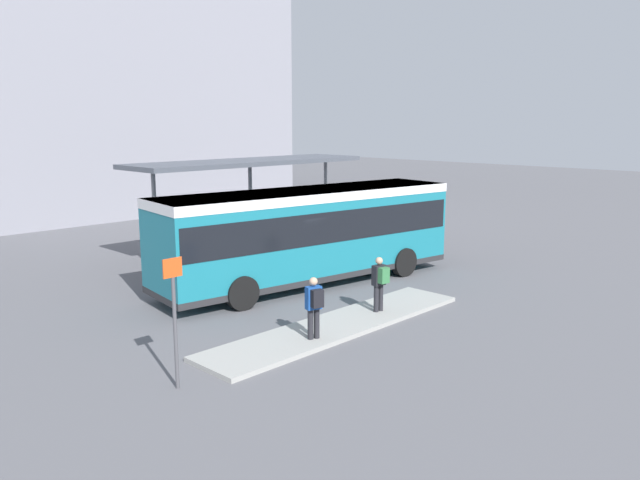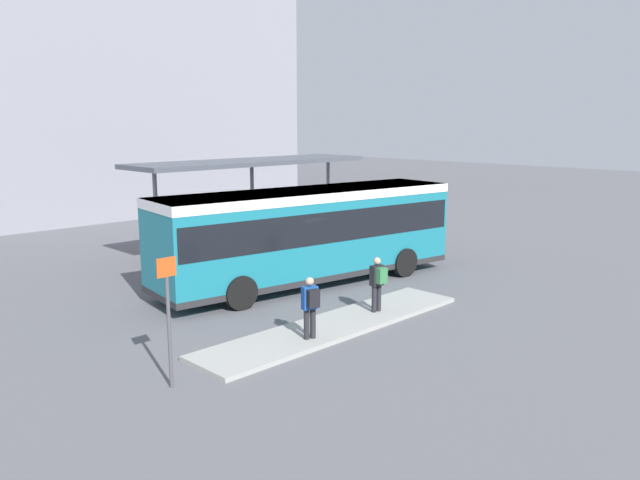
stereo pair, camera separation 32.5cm
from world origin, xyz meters
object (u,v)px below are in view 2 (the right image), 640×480
Objects in this scene: bicycle_green at (424,234)px; bicycle_red at (393,229)px; city_bus at (309,230)px; pedestrian_companion at (378,281)px; pedestrian_waiting at (310,304)px; platform_sign at (169,316)px; bicycle_black at (408,232)px.

bicycle_green is 0.92× the size of bicycle_red.
city_bus reaches higher than pedestrian_companion.
pedestrian_waiting is 2.97m from pedestrian_companion.
pedestrian_waiting is at bearing -125.33° from city_bus.
platform_sign is (-3.90, 0.17, 0.53)m from pedestrian_waiting.
bicycle_red is at bearing 179.63° from bicycle_black.
bicycle_green is at bearing 0.61° from bicycle_red.
pedestrian_companion is 12.18m from bicycle_black.
pedestrian_companion is (-1.10, -3.99, -0.86)m from city_bus.
bicycle_green is 1.00× the size of bicycle_black.
city_bus is at bearing 27.38° from platform_sign.
pedestrian_waiting reaches higher than bicycle_green.
city_bus reaches higher than pedestrian_waiting.
platform_sign reaches higher than bicycle_red.
pedestrian_waiting is 0.89× the size of bicycle_red.
pedestrian_waiting is 15.27m from bicycle_red.
pedestrian_waiting is 0.97× the size of bicycle_green.
platform_sign is (-17.08, -5.88, 1.20)m from bicycle_green.
pedestrian_companion is at bearing -55.46° from bicycle_red.
pedestrian_waiting reaches higher than bicycle_red.
bicycle_red is 18.68m from platform_sign.
pedestrian_companion reaches higher than pedestrian_waiting.
platform_sign is at bearing -71.63° from bicycle_black.
bicycle_red is at bearing -169.99° from bicycle_green.
pedestrian_companion is 6.87m from platform_sign.
city_bus is 6.99× the size of pedestrian_waiting.
platform_sign is (-16.99, -7.67, 1.17)m from bicycle_red.
bicycle_green is 1.80m from bicycle_red.
city_bus is 6.97× the size of pedestrian_companion.
bicycle_black is at bearing -170.21° from bicycle_green.
platform_sign is at bearing -144.58° from city_bus.
platform_sign is at bearing -63.74° from bicycle_green.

